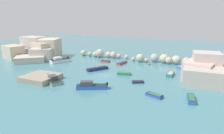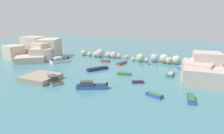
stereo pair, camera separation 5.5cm
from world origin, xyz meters
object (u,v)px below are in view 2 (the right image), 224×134
object	(u,v)px
moored_boat_2	(170,74)
moored_boat_10	(184,67)
moored_boat_1	(191,99)
moored_boat_0	(138,82)
moored_boat_3	(122,63)
moored_boat_7	(97,69)
channel_buoy	(149,64)
moored_boat_4	(91,86)
moored_boat_11	(154,95)
moored_boat_8	(124,73)
stone_dock	(41,78)
moored_boat_5	(52,80)
moored_boat_6	(60,60)
moored_boat_9	(106,61)

from	to	relation	value
moored_boat_2	moored_boat_10	distance (m)	9.24
moored_boat_1	moored_boat_0	bearing A→B (deg)	57.44
moored_boat_3	moored_boat_7	size ratio (longest dim) A/B	0.77
channel_buoy	moored_boat_4	bearing A→B (deg)	-102.75
moored_boat_7	moored_boat_2	bearing A→B (deg)	-48.22
moored_boat_11	moored_boat_0	bearing A→B (deg)	149.00
moored_boat_0	moored_boat_3	size ratio (longest dim) A/B	0.61
moored_boat_2	moored_boat_4	distance (m)	19.75
moored_boat_3	moored_boat_10	size ratio (longest dim) A/B	1.07
moored_boat_8	moored_boat_4	bearing A→B (deg)	66.58
stone_dock	moored_boat_7	world-z (taller)	moored_boat_7
moored_boat_5	moored_boat_2	bearing A→B (deg)	64.08
moored_boat_4	moored_boat_11	bearing A→B (deg)	158.12
moored_boat_1	moored_boat_4	world-z (taller)	moored_boat_4
moored_boat_0	moored_boat_6	bearing A→B (deg)	-43.89
moored_boat_3	moored_boat_9	distance (m)	5.41
moored_boat_4	moored_boat_10	world-z (taller)	moored_boat_4
moored_boat_11	moored_boat_8	bearing A→B (deg)	152.98
moored_boat_4	moored_boat_7	bearing A→B (deg)	-94.19
moored_boat_3	moored_boat_9	size ratio (longest dim) A/B	1.60
moored_boat_9	moored_boat_1	bearing A→B (deg)	-36.46
channel_buoy	moored_boat_8	distance (m)	12.53
moored_boat_5	moored_boat_11	xyz separation A→B (m)	(21.62, 1.29, -0.25)
moored_boat_0	moored_boat_7	xyz separation A→B (m)	(-12.67, 5.31, 0.13)
moored_boat_0	moored_boat_2	world-z (taller)	moored_boat_2
stone_dock	moored_boat_3	xyz separation A→B (m)	(10.49, 21.45, -0.26)
moored_boat_4	moored_boat_11	world-z (taller)	moored_boat_4
stone_dock	moored_boat_7	size ratio (longest dim) A/B	1.26
moored_boat_1	moored_boat_11	distance (m)	6.05
moored_boat_0	moored_boat_7	world-z (taller)	moored_boat_7
stone_dock	moored_boat_8	size ratio (longest dim) A/B	2.09
stone_dock	moored_boat_2	distance (m)	29.58
moored_boat_7	moored_boat_10	distance (m)	23.40
moored_boat_1	moored_boat_9	distance (m)	32.27
stone_dock	moored_boat_10	xyz separation A→B (m)	(27.55, 24.23, -0.28)
moored_boat_9	moored_boat_6	bearing A→B (deg)	-151.92
moored_boat_7	moored_boat_8	xyz separation A→B (m)	(7.83, -1.03, -0.03)
moored_boat_0	moored_boat_8	world-z (taller)	moored_boat_8
moored_boat_1	moored_boat_4	xyz separation A→B (m)	(-18.11, -2.12, 0.21)
channel_buoy	moored_boat_8	bearing A→B (deg)	-103.75
moored_boat_8	moored_boat_9	xyz separation A→B (m)	(-10.04, 10.09, -0.10)
moored_boat_2	moored_boat_8	xyz separation A→B (m)	(-10.22, -3.79, -0.05)
moored_boat_1	moored_boat_9	xyz separation A→B (m)	(-25.79, 19.40, -0.15)
moored_boat_8	moored_boat_3	bearing A→B (deg)	-76.83
moored_boat_2	moored_boat_8	bearing A→B (deg)	-68.30
moored_boat_8	moored_boat_11	xyz separation A→B (m)	(9.75, -10.17, -0.05)
moored_boat_2	moored_boat_7	xyz separation A→B (m)	(-18.05, -2.75, -0.02)
moored_boat_7	moored_boat_1	bearing A→B (deg)	-80.60
channel_buoy	moored_boat_11	size ratio (longest dim) A/B	0.16
moored_boat_2	moored_boat_4	world-z (taller)	moored_boat_4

